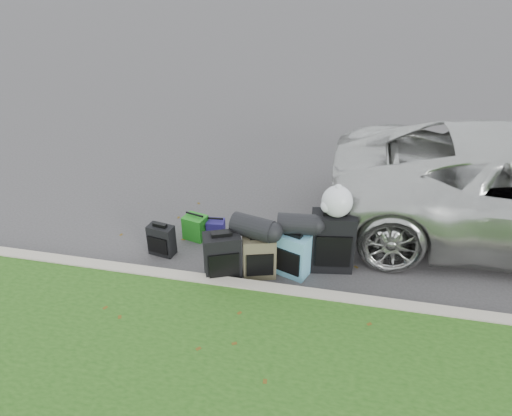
% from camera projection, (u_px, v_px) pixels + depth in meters
% --- Properties ---
extents(ground, '(120.00, 120.00, 0.00)m').
position_uv_depth(ground, '(260.00, 248.00, 7.20)').
color(ground, '#383535').
rests_on(ground, ground).
extents(curb, '(120.00, 0.18, 0.15)m').
position_uv_depth(curb, '(244.00, 288.00, 6.32)').
color(curb, '#9E937F').
rests_on(curb, ground).
extents(suitcase_small_black, '(0.39, 0.26, 0.45)m').
position_uv_depth(suitcase_small_black, '(162.00, 240.00, 6.99)').
color(suitcase_small_black, black).
rests_on(suitcase_small_black, ground).
extents(suitcase_large_black_left, '(0.54, 0.44, 0.68)m').
position_uv_depth(suitcase_large_black_left, '(222.00, 257.00, 6.44)').
color(suitcase_large_black_left, black).
rests_on(suitcase_large_black_left, ground).
extents(suitcase_olive, '(0.48, 0.38, 0.59)m').
position_uv_depth(suitcase_olive, '(259.00, 257.00, 6.53)').
color(suitcase_olive, '#413C29').
rests_on(suitcase_olive, ground).
extents(suitcase_teal, '(0.48, 0.38, 0.61)m').
position_uv_depth(suitcase_teal, '(293.00, 255.00, 6.55)').
color(suitcase_teal, teal).
rests_on(suitcase_teal, ground).
extents(suitcase_large_black_right, '(0.60, 0.42, 0.84)m').
position_uv_depth(suitcase_large_black_right, '(332.00, 241.00, 6.62)').
color(suitcase_large_black_right, black).
rests_on(suitcase_large_black_right, ground).
extents(tote_green, '(0.37, 0.32, 0.36)m').
position_uv_depth(tote_green, '(195.00, 227.00, 7.36)').
color(tote_green, '#1F7C1B').
rests_on(tote_green, ground).
extents(tote_navy, '(0.28, 0.23, 0.28)m').
position_uv_depth(tote_navy, '(216.00, 229.00, 7.39)').
color(tote_navy, navy).
rests_on(tote_navy, ground).
extents(duffel_left, '(0.60, 0.42, 0.29)m').
position_uv_depth(duffel_left, '(253.00, 227.00, 6.33)').
color(duffel_left, black).
rests_on(duffel_left, suitcase_olive).
extents(duffel_right, '(0.51, 0.32, 0.27)m').
position_uv_depth(duffel_right, '(296.00, 224.00, 6.38)').
color(duffel_right, black).
rests_on(duffel_right, suitcase_teal).
extents(trash_bag, '(0.40, 0.40, 0.40)m').
position_uv_depth(trash_bag, '(337.00, 201.00, 6.28)').
color(trash_bag, silver).
rests_on(trash_bag, suitcase_large_black_right).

